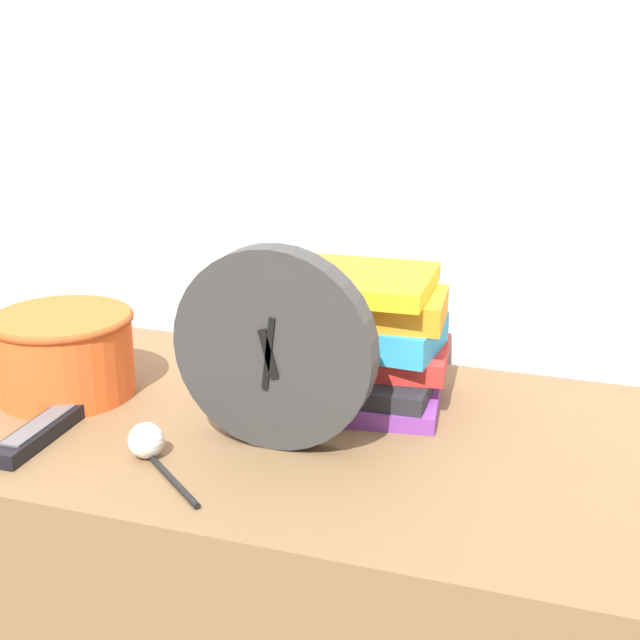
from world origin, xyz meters
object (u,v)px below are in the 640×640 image
(book_stack, at_px, (360,338))
(tv_remote, at_px, (40,431))
(desk_clock, at_px, (274,349))
(pen, at_px, (169,476))
(basket, at_px, (64,351))
(crumpled_paper_ball, at_px, (146,440))

(book_stack, xyz_separation_m, tv_remote, (-0.35, -0.26, -0.08))
(desk_clock, bearing_deg, book_stack, 71.12)
(pen, bearing_deg, basket, 144.87)
(pen, bearing_deg, tv_remote, 168.33)
(desk_clock, distance_m, basket, 0.35)
(desk_clock, height_order, pen, desk_clock)
(basket, bearing_deg, desk_clock, -9.38)
(desk_clock, distance_m, crumpled_paper_ball, 0.19)
(basket, relative_size, tv_remote, 1.15)
(crumpled_paper_ball, relative_size, pen, 0.35)
(book_stack, distance_m, tv_remote, 0.44)
(desk_clock, bearing_deg, pen, -123.71)
(pen, bearing_deg, book_stack, 64.43)
(basket, height_order, tv_remote, basket)
(book_stack, bearing_deg, desk_clock, -108.88)
(basket, distance_m, crumpled_paper_ball, 0.25)
(desk_clock, relative_size, book_stack, 0.98)
(basket, height_order, pen, basket)
(basket, bearing_deg, crumpled_paper_ball, -34.09)
(basket, xyz_separation_m, tv_remote, (0.05, -0.14, -0.05))
(desk_clock, height_order, tv_remote, desk_clock)
(tv_remote, distance_m, pen, 0.21)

